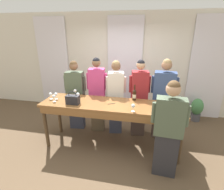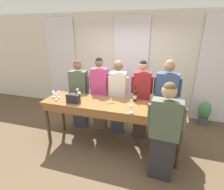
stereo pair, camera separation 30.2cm
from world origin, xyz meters
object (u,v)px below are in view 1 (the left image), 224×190
object	(u,v)px
wine_glass_back_right	(54,97)
guest_olive_jacket	(76,95)
guest_striped_shirt	(139,98)
guest_navy_coat	(163,100)
handbag	(73,99)
guest_pink_top	(97,95)
wine_glass_back_mid	(78,95)
wine_glass_center_left	(51,94)
wine_glass_center_right	(133,106)
guest_cream_sweater	(116,97)
wine_glass_front_left	(184,109)
wine_glass_center_mid	(56,95)
tasting_bar	(111,109)
wine_glass_front_mid	(75,91)
wine_bottle	(134,95)
wine_glass_back_left	(170,102)
host_pouring	(168,130)
wine_glass_front_right	(173,109)
potted_plant	(197,109)

from	to	relation	value
wine_glass_back_right	guest_olive_jacket	xyz separation A→B (m)	(0.15, 0.72, -0.21)
guest_striped_shirt	guest_navy_coat	xyz separation A→B (m)	(0.52, 0.00, 0.01)
handbag	guest_pink_top	world-z (taller)	guest_pink_top
handbag	wine_glass_back_mid	xyz separation A→B (m)	(0.00, 0.25, 0.01)
wine_glass_center_left	wine_glass_center_right	xyz separation A→B (m)	(1.72, -0.25, 0.00)
guest_cream_sweater	guest_navy_coat	size ratio (longest dim) A/B	0.96
wine_glass_front_left	wine_glass_back_mid	bearing A→B (deg)	171.00
wine_glass_center_mid	guest_pink_top	world-z (taller)	guest_pink_top
wine_glass_back_right	guest_navy_coat	distance (m)	2.28
tasting_bar	guest_pink_top	xyz separation A→B (m)	(-0.46, 0.62, 0.04)
wine_glass_front_mid	guest_olive_jacket	size ratio (longest dim) A/B	0.08
wine_glass_back_right	guest_pink_top	distance (m)	1.00
wine_glass_back_mid	guest_pink_top	world-z (taller)	guest_pink_top
wine_bottle	wine_glass_front_left	xyz separation A→B (m)	(0.87, -0.50, -0.02)
wine_glass_front_left	guest_cream_sweater	size ratio (longest dim) A/B	0.08
wine_glass_center_left	wine_glass_back_left	size ratio (longest dim) A/B	1.00
tasting_bar	wine_glass_front_mid	size ratio (longest dim) A/B	19.46
handbag	host_pouring	bearing A→B (deg)	-12.91
wine_glass_front_right	host_pouring	size ratio (longest dim) A/B	0.09
wine_bottle	wine_glass_front_left	distance (m)	1.00
guest_pink_top	wine_glass_front_left	bearing A→B (deg)	-25.16
tasting_bar	handbag	distance (m)	0.76
wine_glass_front_left	wine_glass_front_mid	world-z (taller)	same
guest_striped_shirt	wine_glass_center_left	bearing A→B (deg)	-161.11
wine_glass_center_mid	wine_glass_back_mid	distance (m)	0.45
wine_glass_center_right	wine_glass_back_mid	distance (m)	1.22
guest_olive_jacket	wine_glass_back_right	bearing A→B (deg)	-101.40
wine_glass_back_left	guest_pink_top	world-z (taller)	guest_pink_top
guest_cream_sweater	host_pouring	distance (m)	1.56
guest_striped_shirt	host_pouring	bearing A→B (deg)	-65.69
wine_glass_center_mid	wine_glass_center_left	bearing A→B (deg)	-172.49
tasting_bar	wine_glass_front_right	xyz separation A→B (m)	(1.10, -0.24, 0.20)
wine_glass_center_mid	wine_glass_front_mid	bearing A→B (deg)	44.10
wine_glass_center_mid	guest_navy_coat	xyz separation A→B (m)	(2.19, 0.59, -0.17)
handbag	host_pouring	xyz separation A→B (m)	(1.75, -0.40, -0.21)
handbag	wine_glass_front_mid	xyz separation A→B (m)	(-0.14, 0.45, 0.01)
wine_glass_front_mid	wine_glass_back_right	distance (m)	0.50
guest_navy_coat	guest_cream_sweater	bearing A→B (deg)	180.00
wine_glass_front_mid	host_pouring	world-z (taller)	host_pouring
wine_glass_center_mid	guest_cream_sweater	distance (m)	1.30
handbag	wine_glass_center_mid	distance (m)	0.47
wine_glass_front_mid	wine_glass_center_left	distance (m)	0.51
guest_navy_coat	potted_plant	distance (m)	1.50
wine_glass_back_mid	guest_striped_shirt	xyz separation A→B (m)	(1.22, 0.50, -0.18)
wine_glass_back_mid	guest_navy_coat	distance (m)	1.82
wine_glass_back_right	host_pouring	xyz separation A→B (m)	(2.16, -0.44, -0.22)
wine_glass_front_left	wine_glass_back_left	distance (m)	0.33
wine_glass_front_left	host_pouring	world-z (taller)	host_pouring
wine_bottle	guest_striped_shirt	bearing A→B (deg)	75.43
wine_glass_front_mid	wine_glass_center_right	bearing A→B (deg)	-22.99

